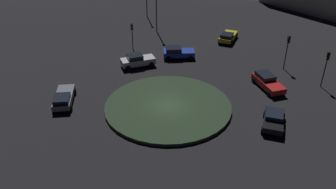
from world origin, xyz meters
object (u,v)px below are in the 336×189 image
car_red (268,82)px  traffic_light_southeast (326,62)px  traffic_light_southeast_near (287,46)px  car_blue (178,52)px  traffic_light_northeast (132,31)px  car_silver (137,60)px  car_grey (64,98)px  car_yellow (228,36)px  car_black (274,119)px

car_red → traffic_light_southeast: bearing=74.8°
car_red → traffic_light_southeast_near: traffic_light_southeast_near is taller
car_blue → traffic_light_northeast: bearing=152.1°
car_silver → traffic_light_southeast_near: (6.81, -16.84, 2.25)m
car_grey → car_yellow: 26.17m
car_silver → car_blue: (4.51, -3.56, -0.04)m
car_silver → traffic_light_southeast_near: traffic_light_southeast_near is taller
car_silver → car_blue: bearing=7.3°
car_red → traffic_light_southeast_near: (5.66, -0.99, 2.32)m
car_black → traffic_light_northeast: bearing=-123.6°
car_grey → car_yellow: (23.91, -10.64, 0.04)m
car_grey → car_silver: car_silver is taller
traffic_light_southeast → traffic_light_southeast_near: (2.97, 4.50, 0.07)m
car_yellow → car_black: size_ratio=1.07×
car_silver → car_blue: size_ratio=0.94×
car_grey → car_blue: size_ratio=1.08×
traffic_light_southeast_near → traffic_light_southeast: bearing=90.3°
car_silver → traffic_light_southeast: bearing=-34.3°
car_black → car_blue: 17.70m
car_black → traffic_light_southeast: (9.91, -3.59, 2.29)m
car_silver → traffic_light_southeast: (3.84, -21.34, 2.18)m
car_black → car_blue: size_ratio=0.91×
car_yellow → traffic_light_northeast: bearing=125.6°
traffic_light_northeast → car_grey: bearing=-40.0°
car_black → traffic_light_northeast: 23.63m
traffic_light_northeast → traffic_light_southeast_near: traffic_light_southeast_near is taller
car_silver → car_yellow: size_ratio=0.97×
car_yellow → traffic_light_southeast: bearing=-125.5°
car_red → traffic_light_southeast: 6.51m
car_grey → car_yellow: car_yellow is taller
car_silver → car_grey: bearing=-148.2°
car_red → car_black: (-7.22, -1.90, -0.04)m
car_silver → car_yellow: bearing=13.9°
car_grey → car_blue: 16.66m
car_blue → car_yellow: bearing=35.4°
car_grey → traffic_light_northeast: (15.55, 0.57, 1.97)m
car_red → car_silver: (-1.15, 15.85, 0.08)m
car_red → car_silver: 15.90m
car_yellow → traffic_light_southeast_near: traffic_light_southeast_near is taller
car_grey → traffic_light_northeast: 15.68m
car_yellow → traffic_light_northeast: 14.11m
car_blue → traffic_light_northeast: (0.10, 6.80, 1.88)m
traffic_light_northeast → car_black: bearing=21.0°
car_red → traffic_light_southeast: size_ratio=1.07×
traffic_light_northeast → car_blue: bearing=47.1°
car_blue → traffic_light_southeast: size_ratio=1.06×
car_yellow → traffic_light_southeast: (-9.13, -13.37, 2.27)m
car_silver → traffic_light_southeast: traffic_light_southeast is taller
car_grey → traffic_light_southeast: bearing=-89.0°
traffic_light_northeast → traffic_light_southeast: bearing=46.1°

